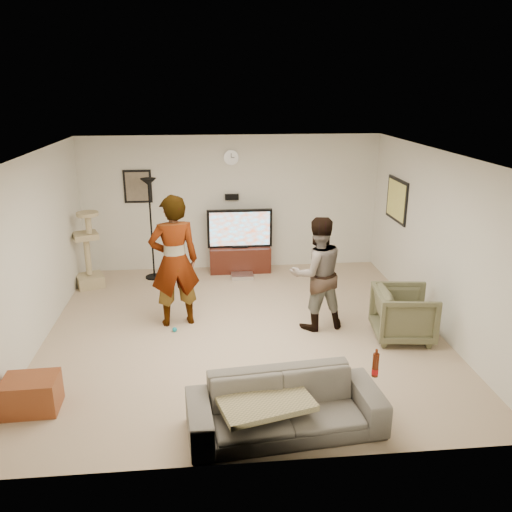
{
  "coord_description": "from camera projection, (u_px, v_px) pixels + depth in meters",
  "views": [
    {
      "loc": [
        -0.47,
        -6.68,
        3.33
      ],
      "look_at": [
        0.21,
        0.2,
        1.04
      ],
      "focal_mm": 36.2,
      "sensor_mm": 36.0,
      "label": 1
    }
  ],
  "objects": [
    {
      "name": "floor",
      "position": [
        243.0,
        330.0,
        7.41
      ],
      "size": [
        5.5,
        5.5,
        0.02
      ],
      "primitive_type": "cube",
      "color": "tan",
      "rests_on": "ground"
    },
    {
      "name": "ceiling",
      "position": [
        242.0,
        153.0,
        6.61
      ],
      "size": [
        5.5,
        5.5,
        0.02
      ],
      "primitive_type": "cube",
      "color": "white",
      "rests_on": "wall_back"
    },
    {
      "name": "wall_back",
      "position": [
        232.0,
        203.0,
        9.61
      ],
      "size": [
        5.5,
        0.04,
        2.5
      ],
      "primitive_type": "cube",
      "color": "silver",
      "rests_on": "floor"
    },
    {
      "name": "wall_front",
      "position": [
        266.0,
        342.0,
        4.41
      ],
      "size": [
        5.5,
        0.04,
        2.5
      ],
      "primitive_type": "cube",
      "color": "silver",
      "rests_on": "floor"
    },
    {
      "name": "wall_left",
      "position": [
        33.0,
        253.0,
        6.76
      ],
      "size": [
        0.04,
        5.5,
        2.5
      ],
      "primitive_type": "cube",
      "color": "silver",
      "rests_on": "floor"
    },
    {
      "name": "wall_right",
      "position": [
        437.0,
        241.0,
        7.26
      ],
      "size": [
        0.04,
        5.5,
        2.5
      ],
      "primitive_type": "cube",
      "color": "silver",
      "rests_on": "floor"
    },
    {
      "name": "wall_clock",
      "position": [
        231.0,
        157.0,
        9.31
      ],
      "size": [
        0.26,
        0.04,
        0.26
      ],
      "primitive_type": "cylinder",
      "rotation": [
        1.57,
        0.0,
        0.0
      ],
      "color": "white",
      "rests_on": "wall_back"
    },
    {
      "name": "wall_speaker",
      "position": [
        232.0,
        197.0,
        9.51
      ],
      "size": [
        0.25,
        0.1,
        0.1
      ],
      "primitive_type": "cube",
      "color": "black",
      "rests_on": "wall_back"
    },
    {
      "name": "picture_back",
      "position": [
        138.0,
        186.0,
        9.32
      ],
      "size": [
        0.42,
        0.03,
        0.52
      ],
      "primitive_type": "cube",
      "color": "#695E4D",
      "rests_on": "wall_back"
    },
    {
      "name": "picture_right",
      "position": [
        397.0,
        200.0,
        8.7
      ],
      "size": [
        0.03,
        0.78,
        0.62
      ],
      "primitive_type": "cube",
      "color": "#ECE169",
      "rests_on": "wall_right"
    },
    {
      "name": "tv_stand",
      "position": [
        240.0,
        259.0,
        9.71
      ],
      "size": [
        1.13,
        0.45,
        0.47
      ],
      "primitive_type": "cube",
      "color": "#3B170E",
      "rests_on": "floor"
    },
    {
      "name": "console_box",
      "position": [
        242.0,
        276.0,
        9.4
      ],
      "size": [
        0.4,
        0.3,
        0.07
      ],
      "primitive_type": "cube",
      "color": "silver",
      "rests_on": "floor"
    },
    {
      "name": "tv",
      "position": [
        240.0,
        228.0,
        9.52
      ],
      "size": [
        1.2,
        0.08,
        0.71
      ],
      "primitive_type": "cube",
      "color": "black",
      "rests_on": "tv_stand"
    },
    {
      "name": "tv_screen",
      "position": [
        240.0,
        229.0,
        9.48
      ],
      "size": [
        1.1,
        0.01,
        0.63
      ],
      "primitive_type": "cube",
      "color": "#48B6E0",
      "rests_on": "tv"
    },
    {
      "name": "floor_lamp",
      "position": [
        151.0,
        230.0,
        9.14
      ],
      "size": [
        0.32,
        0.32,
        1.81
      ],
      "primitive_type": "cylinder",
      "color": "black",
      "rests_on": "floor"
    },
    {
      "name": "cat_tree",
      "position": [
        87.0,
        249.0,
        8.82
      ],
      "size": [
        0.56,
        0.56,
        1.34
      ],
      "primitive_type": "cube",
      "rotation": [
        0.0,
        0.0,
        0.37
      ],
      "color": "tan",
      "rests_on": "floor"
    },
    {
      "name": "person_left",
      "position": [
        174.0,
        261.0,
        7.32
      ],
      "size": [
        0.78,
        0.6,
        1.93
      ],
      "primitive_type": "imported",
      "rotation": [
        0.0,
        0.0,
        3.36
      ],
      "color": "#A6A6A6",
      "rests_on": "floor"
    },
    {
      "name": "person_right",
      "position": [
        317.0,
        273.0,
        7.26
      ],
      "size": [
        0.89,
        0.75,
        1.64
      ],
      "primitive_type": "imported",
      "rotation": [
        0.0,
        0.0,
        3.32
      ],
      "color": "#266992",
      "rests_on": "floor"
    },
    {
      "name": "sofa",
      "position": [
        285.0,
        406.0,
        5.16
      ],
      "size": [
        2.02,
        0.95,
        0.57
      ],
      "primitive_type": "imported",
      "rotation": [
        0.0,
        0.0,
        0.1
      ],
      "color": "#646058",
      "rests_on": "floor"
    },
    {
      "name": "throw_blanket",
      "position": [
        263.0,
        398.0,
        5.11
      ],
      "size": [
        1.05,
        0.91,
        0.06
      ],
      "primitive_type": "cube",
      "rotation": [
        0.0,
        0.0,
        0.26
      ],
      "color": "tan",
      "rests_on": "sofa"
    },
    {
      "name": "beer_bottle",
      "position": [
        375.0,
        365.0,
        5.12
      ],
      "size": [
        0.06,
        0.06,
        0.25
      ],
      "primitive_type": "cylinder",
      "color": "#531C09",
      "rests_on": "sofa"
    },
    {
      "name": "armchair",
      "position": [
        404.0,
        314.0,
        7.06
      ],
      "size": [
        0.87,
        0.85,
        0.72
      ],
      "primitive_type": "imported",
      "rotation": [
        0.0,
        0.0,
        1.45
      ],
      "color": "brown",
      "rests_on": "floor"
    },
    {
      "name": "side_table",
      "position": [
        31.0,
        394.0,
        5.52
      ],
      "size": [
        0.58,
        0.45,
        0.38
      ],
      "primitive_type": "cube",
      "rotation": [
        0.0,
        0.0,
        0.04
      ],
      "color": "brown",
      "rests_on": "floor"
    },
    {
      "name": "toy_ball",
      "position": [
        175.0,
        329.0,
        7.34
      ],
      "size": [
        0.07,
        0.07,
        0.07
      ],
      "primitive_type": "sphere",
      "color": "teal",
      "rests_on": "floor"
    }
  ]
}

